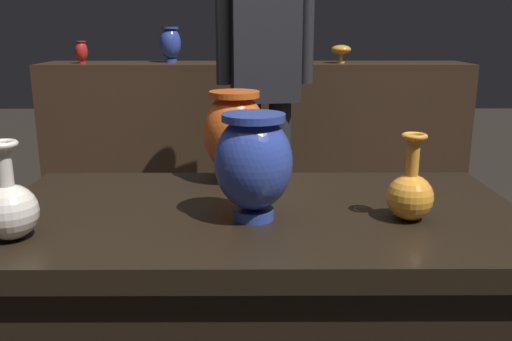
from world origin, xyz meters
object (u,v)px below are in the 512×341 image
object	(u,v)px
shelf_vase_far_left	(81,51)
vase_right_accent	(235,133)
vase_left_accent	(410,193)
vase_centerpiece	(254,162)
shelf_vase_left	(170,43)
shelf_vase_center	(255,53)
shelf_vase_right	(341,50)
vase_tall_behind	(9,207)
visitor_center_back	(265,66)

from	to	relation	value
shelf_vase_far_left	vase_right_accent	bearing A→B (deg)	-62.88
vase_right_accent	shelf_vase_far_left	size ratio (longest dim) A/B	1.84
vase_left_accent	vase_centerpiece	bearing A→B (deg)	178.83
vase_left_accent	shelf_vase_left	size ratio (longest dim) A/B	0.89
vase_right_accent	shelf_vase_center	size ratio (longest dim) A/B	2.80
shelf_vase_far_left	shelf_vase_right	bearing A→B (deg)	0.54
shelf_vase_far_left	vase_tall_behind	bearing A→B (deg)	-76.63
vase_left_accent	shelf_vase_right	size ratio (longest dim) A/B	1.58
shelf_vase_far_left	visitor_center_back	world-z (taller)	visitor_center_back
shelf_vase_right	vase_tall_behind	bearing A→B (deg)	-113.31
visitor_center_back	shelf_vase_right	bearing A→B (deg)	-132.02
vase_centerpiece	shelf_vase_right	distance (m)	2.29
vase_centerpiece	shelf_vase_center	size ratio (longest dim) A/B	2.66
shelf_vase_far_left	visitor_center_back	xyz separation A→B (m)	(1.09, -0.68, -0.04)
visitor_center_back	vase_centerpiece	bearing A→B (deg)	79.90
vase_right_accent	shelf_vase_center	world-z (taller)	shelf_vase_center
vase_tall_behind	shelf_vase_left	world-z (taller)	shelf_vase_left
vase_centerpiece	shelf_vase_far_left	distance (m)	2.44
vase_right_accent	visitor_center_back	bearing A→B (deg)	85.00
vase_tall_behind	vase_left_accent	size ratio (longest dim) A/B	1.04
vase_tall_behind	shelf_vase_right	world-z (taller)	shelf_vase_right
vase_centerpiece	vase_tall_behind	world-z (taller)	vase_centerpiece
shelf_vase_right	visitor_center_back	xyz separation A→B (m)	(-0.47, -0.70, -0.04)
vase_centerpiece	shelf_vase_left	world-z (taller)	shelf_vase_left
vase_right_accent	shelf_vase_right	distance (m)	2.02
shelf_vase_left	visitor_center_back	size ratio (longest dim) A/B	0.12
shelf_vase_left	visitor_center_back	distance (m)	0.97
vase_tall_behind	shelf_vase_left	bearing A→B (deg)	90.77
shelf_vase_left	shelf_vase_far_left	bearing A→B (deg)	-169.43
vase_tall_behind	shelf_vase_right	distance (m)	2.55
vase_right_accent	shelf_vase_far_left	world-z (taller)	shelf_vase_far_left
vase_left_accent	shelf_vase_far_left	distance (m)	2.61
vase_centerpiece	vase_right_accent	distance (m)	0.30
shelf_vase_center	vase_centerpiece	bearing A→B (deg)	-90.28
vase_left_accent	shelf_vase_left	world-z (taller)	shelf_vase_left
shelf_vase_far_left	shelf_vase_left	distance (m)	0.53
vase_right_accent	vase_tall_behind	bearing A→B (deg)	-136.12
vase_left_accent	shelf_vase_far_left	xyz separation A→B (m)	(-1.37, 2.22, 0.20)
shelf_vase_center	shelf_vase_left	size ratio (longest dim) A/B	0.41
shelf_vase_center	visitor_center_back	world-z (taller)	visitor_center_back
vase_centerpiece	shelf_vase_center	bearing A→B (deg)	89.72
vase_tall_behind	shelf_vase_far_left	size ratio (longest dim) A/B	1.49
vase_right_accent	visitor_center_back	size ratio (longest dim) A/B	0.14
vase_centerpiece	shelf_vase_far_left	bearing A→B (deg)	114.95
vase_right_accent	shelf_vase_right	xyz separation A→B (m)	(0.58, 1.93, 0.13)
shelf_vase_right	vase_left_accent	bearing A→B (deg)	-94.98
visitor_center_back	shelf_vase_center	bearing A→B (deg)	-94.36
vase_tall_behind	vase_right_accent	xyz separation A→B (m)	(0.43, 0.41, 0.07)
vase_left_accent	visitor_center_back	bearing A→B (deg)	100.29
vase_right_accent	visitor_center_back	xyz separation A→B (m)	(0.11, 1.23, 0.09)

